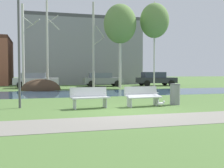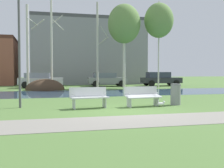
{
  "view_description": "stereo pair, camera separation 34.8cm",
  "coord_description": "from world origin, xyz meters",
  "px_view_note": "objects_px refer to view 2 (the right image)",
  "views": [
    {
      "loc": [
        -3.44,
        -10.12,
        1.52
      ],
      "look_at": [
        -0.04,
        1.82,
        0.97
      ],
      "focal_mm": 44.36,
      "sensor_mm": 36.0,
      "label": 1
    },
    {
      "loc": [
        -3.11,
        -10.21,
        1.52
      ],
      "look_at": [
        -0.04,
        1.82,
        0.97
      ],
      "focal_mm": 44.36,
      "sensor_mm": 36.0,
      "label": 2
    }
  ],
  "objects_px": {
    "parked_sedan_second_silver": "(40,80)",
    "parked_hatch_third_grey": "(107,79)",
    "seagull": "(161,104)",
    "trash_bin": "(176,94)",
    "bench_left": "(89,97)",
    "bench_right": "(143,96)",
    "parked_wagon_fourth_dark": "(160,79)",
    "streetlamp": "(19,16)"
  },
  "relations": [
    {
      "from": "seagull",
      "to": "streetlamp",
      "type": "height_order",
      "value": "streetlamp"
    },
    {
      "from": "parked_sedan_second_silver",
      "to": "parked_hatch_third_grey",
      "type": "relative_size",
      "value": 1.02
    },
    {
      "from": "bench_right",
      "to": "parked_wagon_fourth_dark",
      "type": "bearing_deg",
      "value": 63.42
    },
    {
      "from": "trash_bin",
      "to": "parked_wagon_fourth_dark",
      "type": "distance_m",
      "value": 17.29
    },
    {
      "from": "seagull",
      "to": "parked_hatch_third_grey",
      "type": "distance_m",
      "value": 17.06
    },
    {
      "from": "streetlamp",
      "to": "bench_left",
      "type": "bearing_deg",
      "value": -17.44
    },
    {
      "from": "streetlamp",
      "to": "parked_sedan_second_silver",
      "type": "xyz_separation_m",
      "value": [
        0.76,
        14.92,
        -3.08
      ]
    },
    {
      "from": "trash_bin",
      "to": "parked_wagon_fourth_dark",
      "type": "height_order",
      "value": "parked_wagon_fourth_dark"
    },
    {
      "from": "seagull",
      "to": "bench_left",
      "type": "bearing_deg",
      "value": 175.03
    },
    {
      "from": "bench_right",
      "to": "parked_sedan_second_silver",
      "type": "xyz_separation_m",
      "value": [
        -4.41,
        15.8,
        0.29
      ]
    },
    {
      "from": "bench_left",
      "to": "parked_hatch_third_grey",
      "type": "distance_m",
      "value": 17.35
    },
    {
      "from": "parked_hatch_third_grey",
      "to": "streetlamp",
      "type": "bearing_deg",
      "value": -115.29
    },
    {
      "from": "bench_right",
      "to": "parked_hatch_third_grey",
      "type": "xyz_separation_m",
      "value": [
        2.31,
        16.71,
        0.28
      ]
    },
    {
      "from": "parked_sedan_second_silver",
      "to": "parked_wagon_fourth_dark",
      "type": "height_order",
      "value": "parked_wagon_fourth_dark"
    },
    {
      "from": "streetlamp",
      "to": "parked_hatch_third_grey",
      "type": "relative_size",
      "value": 1.4
    },
    {
      "from": "bench_right",
      "to": "parked_sedan_second_silver",
      "type": "relative_size",
      "value": 0.39
    },
    {
      "from": "seagull",
      "to": "parked_hatch_third_grey",
      "type": "height_order",
      "value": "parked_hatch_third_grey"
    },
    {
      "from": "bench_left",
      "to": "parked_hatch_third_grey",
      "type": "xyz_separation_m",
      "value": [
        4.67,
        16.71,
        0.28
      ]
    },
    {
      "from": "trash_bin",
      "to": "parked_wagon_fourth_dark",
      "type": "bearing_deg",
      "value": 68.14
    },
    {
      "from": "streetlamp",
      "to": "trash_bin",
      "type": "bearing_deg",
      "value": -5.87
    },
    {
      "from": "parked_sedan_second_silver",
      "to": "streetlamp",
      "type": "bearing_deg",
      "value": -92.92
    },
    {
      "from": "parked_sedan_second_silver",
      "to": "trash_bin",
      "type": "bearing_deg",
      "value": -68.71
    },
    {
      "from": "bench_left",
      "to": "seagull",
      "type": "bearing_deg",
      "value": -4.97
    },
    {
      "from": "bench_right",
      "to": "parked_hatch_third_grey",
      "type": "distance_m",
      "value": 16.87
    },
    {
      "from": "trash_bin",
      "to": "streetlamp",
      "type": "bearing_deg",
      "value": 174.13
    },
    {
      "from": "bench_left",
      "to": "bench_right",
      "type": "relative_size",
      "value": 1.0
    },
    {
      "from": "trash_bin",
      "to": "parked_sedan_second_silver",
      "type": "bearing_deg",
      "value": 111.29
    },
    {
      "from": "bench_right",
      "to": "bench_left",
      "type": "bearing_deg",
      "value": 180.0
    },
    {
      "from": "parked_hatch_third_grey",
      "to": "bench_left",
      "type": "bearing_deg",
      "value": -105.62
    },
    {
      "from": "bench_right",
      "to": "seagull",
      "type": "bearing_deg",
      "value": -19.57
    },
    {
      "from": "bench_right",
      "to": "streetlamp",
      "type": "bearing_deg",
      "value": 170.32
    },
    {
      "from": "seagull",
      "to": "trash_bin",
      "type": "bearing_deg",
      "value": 26.16
    },
    {
      "from": "bench_left",
      "to": "trash_bin",
      "type": "bearing_deg",
      "value": 2.51
    },
    {
      "from": "parked_hatch_third_grey",
      "to": "trash_bin",
      "type": "bearing_deg",
      "value": -92.18
    },
    {
      "from": "streetlamp",
      "to": "parked_wagon_fourth_dark",
      "type": "relative_size",
      "value": 1.36
    },
    {
      "from": "bench_right",
      "to": "streetlamp",
      "type": "xyz_separation_m",
      "value": [
        -5.17,
        0.88,
        3.36
      ]
    },
    {
      "from": "streetlamp",
      "to": "parked_wagon_fourth_dark",
      "type": "distance_m",
      "value": 20.52
    },
    {
      "from": "trash_bin",
      "to": "streetlamp",
      "type": "height_order",
      "value": "streetlamp"
    },
    {
      "from": "trash_bin",
      "to": "parked_hatch_third_grey",
      "type": "relative_size",
      "value": 0.23
    },
    {
      "from": "bench_left",
      "to": "parked_wagon_fourth_dark",
      "type": "height_order",
      "value": "parked_wagon_fourth_dark"
    },
    {
      "from": "bench_left",
      "to": "streetlamp",
      "type": "relative_size",
      "value": 0.28
    },
    {
      "from": "seagull",
      "to": "parked_wagon_fourth_dark",
      "type": "bearing_deg",
      "value": 65.98
    }
  ]
}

